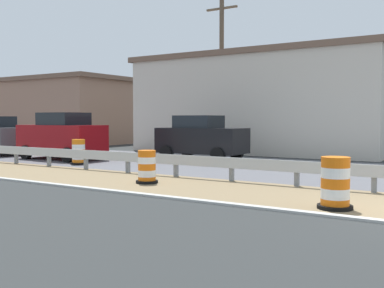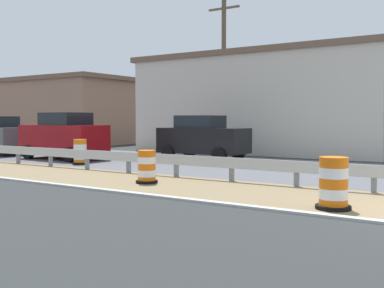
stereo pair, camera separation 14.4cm
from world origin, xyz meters
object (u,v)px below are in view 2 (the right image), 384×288
object	(u,v)px
traffic_barrel_nearest	(333,186)
traffic_barrel_close	(147,168)
traffic_barrel_mid	(80,153)
car_mid_far_lane	(203,138)
utility_pole_near	(224,74)
car_distant_b	(64,136)

from	to	relation	value
traffic_barrel_nearest	traffic_barrel_close	distance (m)	5.68
traffic_barrel_mid	car_mid_far_lane	distance (m)	5.47
utility_pole_near	traffic_barrel_close	bearing A→B (deg)	-161.79
traffic_barrel_nearest	utility_pole_near	size ratio (longest dim) A/B	0.13
traffic_barrel_nearest	car_distant_b	size ratio (longest dim) A/B	0.25
traffic_barrel_nearest	traffic_barrel_mid	bearing A→B (deg)	71.73
traffic_barrel_nearest	utility_pole_near	xyz separation A→B (m)	(11.98, 9.25, 3.74)
traffic_barrel_nearest	car_mid_far_lane	world-z (taller)	car_mid_far_lane
car_distant_b	traffic_barrel_nearest	bearing A→B (deg)	161.21
traffic_barrel_close	car_mid_far_lane	bearing A→B (deg)	19.65
car_mid_far_lane	traffic_barrel_nearest	bearing A→B (deg)	-45.17
traffic_barrel_mid	traffic_barrel_nearest	bearing A→B (deg)	-108.27
traffic_barrel_mid	car_mid_far_lane	size ratio (longest dim) A/B	0.25
traffic_barrel_nearest	car_distant_b	bearing A→B (deg)	70.13
car_mid_far_lane	car_distant_b	bearing A→B (deg)	-149.15
traffic_barrel_close	car_distant_b	bearing A→B (deg)	63.41
car_mid_far_lane	car_distant_b	distance (m)	6.34
traffic_barrel_nearest	utility_pole_near	bearing A→B (deg)	37.67
traffic_barrel_close	car_distant_b	size ratio (longest dim) A/B	0.22
car_mid_far_lane	utility_pole_near	world-z (taller)	utility_pole_near
traffic_barrel_close	traffic_barrel_nearest	bearing A→B (deg)	-99.20
car_mid_far_lane	car_distant_b	xyz separation A→B (m)	(-3.27, 5.43, 0.06)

